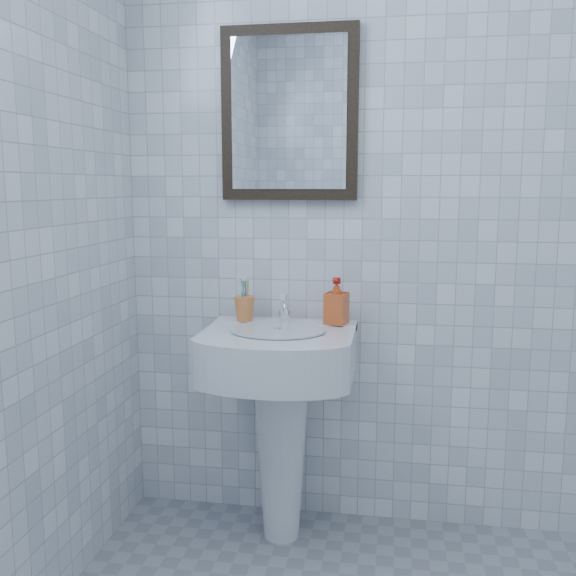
# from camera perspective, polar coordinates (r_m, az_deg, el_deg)

# --- Properties ---
(wall_back) EXTENTS (2.20, 0.02, 2.50)m
(wall_back) POSITION_cam_1_polar(r_m,az_deg,el_deg) (2.38, 11.68, 7.89)
(wall_back) COLOR white
(wall_back) RESTS_ON ground
(washbasin) EXTENTS (0.52, 0.38, 0.81)m
(washbasin) POSITION_cam_1_polar(r_m,az_deg,el_deg) (2.32, -0.71, -9.76)
(washbasin) COLOR white
(washbasin) RESTS_ON ground
(faucet) EXTENTS (0.04, 0.10, 0.11)m
(faucet) POSITION_cam_1_polar(r_m,az_deg,el_deg) (2.34, -0.30, -1.99)
(faucet) COLOR white
(faucet) RESTS_ON washbasin
(toothbrush_cup) EXTENTS (0.09, 0.09, 0.09)m
(toothbrush_cup) POSITION_cam_1_polar(r_m,az_deg,el_deg) (2.37, -3.88, -1.83)
(toothbrush_cup) COLOR orange
(toothbrush_cup) RESTS_ON washbasin
(soap_dispenser) EXTENTS (0.09, 0.09, 0.17)m
(soap_dispenser) POSITION_cam_1_polar(r_m,az_deg,el_deg) (2.31, 4.33, -1.14)
(soap_dispenser) COLOR red
(soap_dispenser) RESTS_ON washbasin
(wall_mirror) EXTENTS (0.50, 0.04, 0.62)m
(wall_mirror) POSITION_cam_1_polar(r_m,az_deg,el_deg) (2.41, 0.11, 15.23)
(wall_mirror) COLOR black
(wall_mirror) RESTS_ON wall_back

